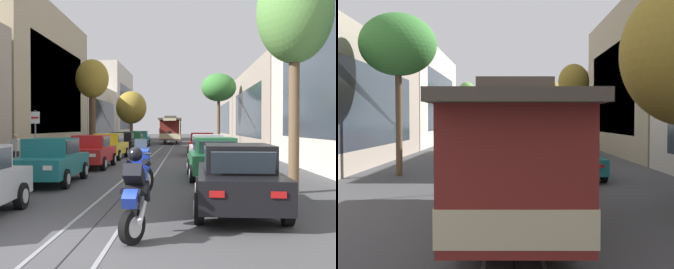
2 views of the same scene
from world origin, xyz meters
The scene contains 23 objects.
ground_plane centered at (0.00, 27.25, 0.00)m, with size 170.28×170.28×0.00m, color #424244.
trolley_track_rails centered at (0.00, 32.06, 0.00)m, with size 1.14×76.11×0.01m.
building_facade_right centered at (10.04, 28.53, 4.17)m, with size 5.85×67.81×9.86m.
parked_car_silver_near_left centered at (-2.97, 1.63, 0.80)m, with size 2.11×4.41×1.58m.
parked_car_teal_second_left centered at (-2.93, 7.65, 0.80)m, with size 2.06×4.39×1.58m.
parked_car_red_mid_left centered at (-2.80, 13.34, 0.80)m, with size 2.01×4.37×1.58m.
parked_car_yellow_fourth_left centered at (-2.98, 19.10, 0.80)m, with size 2.09×4.40×1.58m.
parked_car_black_fifth_left centered at (-3.03, 25.14, 0.80)m, with size 2.10×4.41×1.58m.
parked_car_green_sixth_left centered at (-2.94, 30.83, 0.80)m, with size 2.07×4.39×1.58m.
parked_car_teal_far_left centered at (-2.88, 35.93, 0.80)m, with size 2.07×4.39×1.58m.
parked_car_black_near_right centered at (3.01, 2.82, 0.80)m, with size 2.10×4.40×1.58m.
parked_car_green_second_right centered at (2.90, 9.29, 0.80)m, with size 2.08×4.40×1.58m.
parked_car_silver_mid_right centered at (2.94, 15.48, 0.80)m, with size 2.03×4.37×1.58m.
parked_car_red_fourth_right centered at (2.94, 22.61, 0.80)m, with size 2.10×4.40×1.58m.
street_tree_kerb_left_near centered at (-4.88, 3.70, 5.16)m, with size 2.60×2.13×7.47m.
street_tree_kerb_left_second centered at (-4.79, 22.64, 5.18)m, with size 2.35×2.00×6.76m.
street_tree_kerb_right_near centered at (5.05, 5.77, 5.33)m, with size 2.24×2.38×6.95m.
street_tree_kerb_right_second centered at (5.09, 35.32, 5.88)m, with size 3.46×3.30×7.32m.
cable_car_trolley centered at (0.00, 44.22, 1.66)m, with size 2.62×9.14×3.28m.
motorcycle_with_rider centered at (0.94, 0.50, 0.92)m, with size 0.52×1.87×1.75m.
pedestrian_on_left_pavement centered at (-6.29, 12.79, 0.93)m, with size 0.55×0.33×1.65m.
fire_hydrant centered at (-4.41, 4.61, 0.42)m, with size 0.40×0.22×0.84m.
street_sign_post centered at (-4.28, 9.85, 1.66)m, with size 0.36×0.07×2.66m.
Camera 2 is at (0.08, 53.96, 2.56)m, focal length 44.08 mm.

